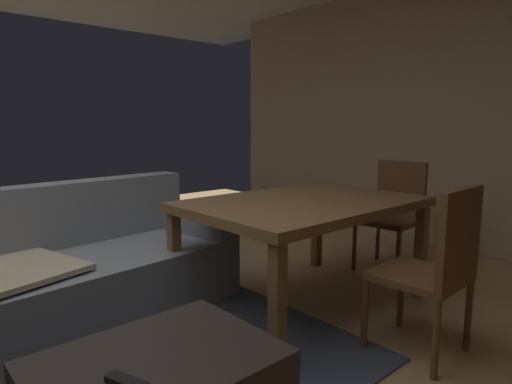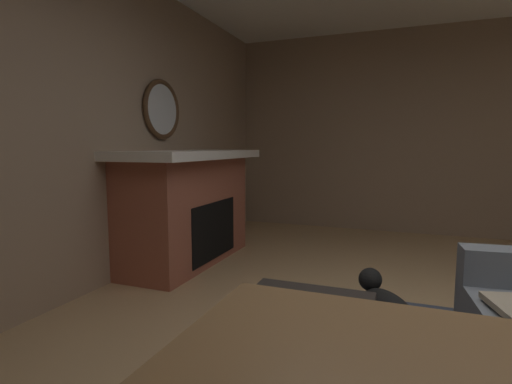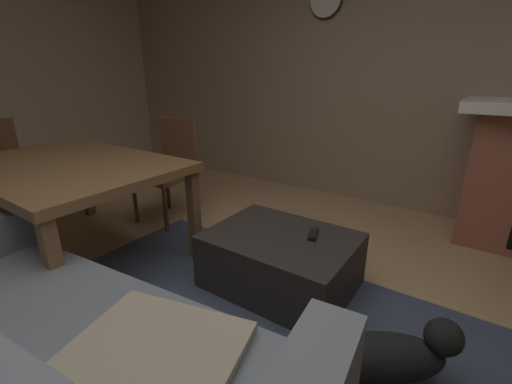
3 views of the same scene
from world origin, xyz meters
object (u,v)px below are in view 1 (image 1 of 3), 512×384
couch (75,272)px  dining_table (303,210)px  dining_chair_east (394,209)px  dining_chair_south (437,263)px  potted_plant (264,205)px  tv_remote (127,382)px

couch → dining_table: size_ratio=1.30×
couch → dining_chair_east: bearing=-18.6°
dining_chair_south → potted_plant: size_ratio=1.84×
tv_remote → dining_table: (1.59, 0.64, 0.29)m
tv_remote → dining_table: size_ratio=0.10×
couch → potted_plant: bearing=20.9°
tv_remote → potted_plant: size_ratio=0.32×
dining_table → potted_plant: 2.25m
tv_remote → dining_chair_south: (1.59, -0.30, 0.14)m
dining_table → dining_chair_east: size_ratio=1.68×
dining_table → dining_chair_south: (0.00, -0.94, -0.14)m
tv_remote → dining_chair_south: 1.62m
dining_chair_south → potted_plant: 3.04m
potted_plant → dining_chair_south: bearing=-115.6°
couch → dining_chair_east: (2.42, -0.81, 0.22)m
dining_chair_south → potted_plant: (1.31, 2.73, -0.24)m
dining_chair_east → potted_plant: dining_chair_east is taller
tv_remote → dining_chair_east: (2.76, 0.64, 0.14)m
dining_chair_south → dining_table: bearing=90.2°
dining_table → potted_plant: (1.31, 1.79, -0.38)m
dining_chair_south → tv_remote: bearing=169.4°
potted_plant → tv_remote: bearing=-140.0°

